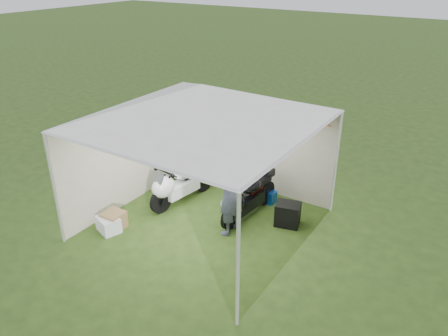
{
  "coord_description": "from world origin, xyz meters",
  "views": [
    {
      "loc": [
        4.54,
        -6.29,
        5.04
      ],
      "look_at": [
        0.25,
        0.35,
        1.24
      ],
      "focal_mm": 35.0,
      "sensor_mm": 36.0,
      "label": 1
    }
  ],
  "objects_px": {
    "crate_0": "(109,224)",
    "paddock_stand": "(267,196)",
    "motorcycle_black": "(246,196)",
    "crate_1": "(114,220)",
    "person_blue_jacket": "(230,192)",
    "person_dark_jacket": "(183,152)",
    "motorcycle_white": "(179,182)",
    "canopy_tent": "(203,106)",
    "equipment_box": "(288,214)"
  },
  "relations": [
    {
      "from": "paddock_stand",
      "to": "crate_0",
      "type": "bearing_deg",
      "value": -127.5
    },
    {
      "from": "paddock_stand",
      "to": "person_dark_jacket",
      "type": "distance_m",
      "value": 2.3
    },
    {
      "from": "canopy_tent",
      "to": "paddock_stand",
      "type": "xyz_separation_m",
      "value": [
        0.64,
        1.53,
        -2.43
      ]
    },
    {
      "from": "motorcycle_black",
      "to": "paddock_stand",
      "type": "xyz_separation_m",
      "value": [
        0.07,
        0.84,
        -0.37
      ]
    },
    {
      "from": "equipment_box",
      "to": "crate_0",
      "type": "xyz_separation_m",
      "value": [
        -2.96,
        -2.2,
        -0.09
      ]
    },
    {
      "from": "canopy_tent",
      "to": "equipment_box",
      "type": "bearing_deg",
      "value": 32.33
    },
    {
      "from": "motorcycle_white",
      "to": "crate_1",
      "type": "distance_m",
      "value": 1.68
    },
    {
      "from": "paddock_stand",
      "to": "crate_1",
      "type": "xyz_separation_m",
      "value": [
        -2.15,
        -2.68,
        0.04
      ]
    },
    {
      "from": "motorcycle_black",
      "to": "person_blue_jacket",
      "type": "bearing_deg",
      "value": -84.97
    },
    {
      "from": "motorcycle_black",
      "to": "person_dark_jacket",
      "type": "relative_size",
      "value": 1.12
    },
    {
      "from": "canopy_tent",
      "to": "person_dark_jacket",
      "type": "distance_m",
      "value": 2.64
    },
    {
      "from": "motorcycle_white",
      "to": "person_blue_jacket",
      "type": "distance_m",
      "value": 1.68
    },
    {
      "from": "equipment_box",
      "to": "crate_1",
      "type": "height_order",
      "value": "equipment_box"
    },
    {
      "from": "motorcycle_black",
      "to": "crate_0",
      "type": "relative_size",
      "value": 3.94
    },
    {
      "from": "person_blue_jacket",
      "to": "crate_0",
      "type": "xyz_separation_m",
      "value": [
        -2.09,
        -1.33,
        -0.76
      ]
    },
    {
      "from": "crate_0",
      "to": "person_blue_jacket",
      "type": "bearing_deg",
      "value": 32.41
    },
    {
      "from": "motorcycle_black",
      "to": "crate_1",
      "type": "distance_m",
      "value": 2.79
    },
    {
      "from": "person_blue_jacket",
      "to": "crate_0",
      "type": "bearing_deg",
      "value": -60.46
    },
    {
      "from": "crate_0",
      "to": "paddock_stand",
      "type": "bearing_deg",
      "value": 52.5
    },
    {
      "from": "equipment_box",
      "to": "person_blue_jacket",
      "type": "bearing_deg",
      "value": -134.93
    },
    {
      "from": "person_dark_jacket",
      "to": "person_blue_jacket",
      "type": "relative_size",
      "value": 0.91
    },
    {
      "from": "crate_0",
      "to": "motorcycle_white",
      "type": "bearing_deg",
      "value": 73.48
    },
    {
      "from": "motorcycle_black",
      "to": "crate_0",
      "type": "xyz_separation_m",
      "value": [
        -2.09,
        -1.98,
        -0.35
      ]
    },
    {
      "from": "motorcycle_white",
      "to": "crate_0",
      "type": "bearing_deg",
      "value": -98.43
    },
    {
      "from": "person_blue_jacket",
      "to": "motorcycle_white",
      "type": "bearing_deg",
      "value": -106.36
    },
    {
      "from": "person_dark_jacket",
      "to": "equipment_box",
      "type": "xyz_separation_m",
      "value": [
        2.98,
        -0.34,
        -0.58
      ]
    },
    {
      "from": "motorcycle_white",
      "to": "equipment_box",
      "type": "bearing_deg",
      "value": 19.49
    },
    {
      "from": "motorcycle_white",
      "to": "person_dark_jacket",
      "type": "relative_size",
      "value": 1.14
    },
    {
      "from": "person_blue_jacket",
      "to": "equipment_box",
      "type": "bearing_deg",
      "value": 132.2
    },
    {
      "from": "motorcycle_white",
      "to": "crate_0",
      "type": "xyz_separation_m",
      "value": [
        -0.51,
        -1.71,
        -0.36
      ]
    },
    {
      "from": "canopy_tent",
      "to": "person_dark_jacket",
      "type": "bearing_deg",
      "value": 140.87
    },
    {
      "from": "person_dark_jacket",
      "to": "crate_0",
      "type": "relative_size",
      "value": 3.52
    },
    {
      "from": "canopy_tent",
      "to": "motorcycle_white",
      "type": "xyz_separation_m",
      "value": [
        -1.01,
        0.42,
        -2.06
      ]
    },
    {
      "from": "person_blue_jacket",
      "to": "crate_1",
      "type": "bearing_deg",
      "value": -63.18
    },
    {
      "from": "paddock_stand",
      "to": "equipment_box",
      "type": "height_order",
      "value": "equipment_box"
    },
    {
      "from": "paddock_stand",
      "to": "equipment_box",
      "type": "xyz_separation_m",
      "value": [
        0.8,
        -0.62,
        0.1
      ]
    },
    {
      "from": "motorcycle_black",
      "to": "canopy_tent",
      "type": "bearing_deg",
      "value": -124.56
    },
    {
      "from": "motorcycle_white",
      "to": "equipment_box",
      "type": "height_order",
      "value": "motorcycle_white"
    },
    {
      "from": "motorcycle_white",
      "to": "equipment_box",
      "type": "distance_m",
      "value": 2.52
    },
    {
      "from": "paddock_stand",
      "to": "person_blue_jacket",
      "type": "relative_size",
      "value": 0.21
    },
    {
      "from": "motorcycle_white",
      "to": "canopy_tent",
      "type": "bearing_deg",
      "value": -14.28
    },
    {
      "from": "paddock_stand",
      "to": "person_blue_jacket",
      "type": "height_order",
      "value": "person_blue_jacket"
    },
    {
      "from": "canopy_tent",
      "to": "motorcycle_white",
      "type": "bearing_deg",
      "value": 157.64
    },
    {
      "from": "motorcycle_black",
      "to": "crate_0",
      "type": "bearing_deg",
      "value": -131.53
    },
    {
      "from": "motorcycle_black",
      "to": "equipment_box",
      "type": "bearing_deg",
      "value": 19.5
    },
    {
      "from": "motorcycle_white",
      "to": "motorcycle_black",
      "type": "xyz_separation_m",
      "value": [
        1.58,
        0.27,
        -0.01
      ]
    },
    {
      "from": "person_blue_jacket",
      "to": "equipment_box",
      "type": "xyz_separation_m",
      "value": [
        0.87,
        0.87,
        -0.67
      ]
    },
    {
      "from": "motorcycle_black",
      "to": "crate_0",
      "type": "distance_m",
      "value": 2.9
    },
    {
      "from": "person_blue_jacket",
      "to": "equipment_box",
      "type": "relative_size",
      "value": 3.71
    },
    {
      "from": "paddock_stand",
      "to": "equipment_box",
      "type": "distance_m",
      "value": 1.01
    }
  ]
}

